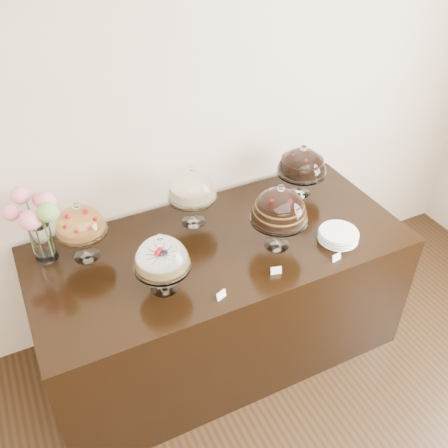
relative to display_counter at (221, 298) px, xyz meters
name	(u,v)px	position (x,y,z in m)	size (l,w,h in m)	color
wall_back	(161,115)	(-0.11, 0.55, 1.05)	(5.00, 0.04, 3.00)	beige
display_counter	(221,298)	(0.00, 0.00, 0.00)	(2.20, 1.00, 0.90)	black
cake_stand_sugar_sponge	(161,256)	(-0.42, -0.20, 0.67)	(0.29, 0.29, 0.35)	white
cake_stand_choco_layer	(280,207)	(0.29, -0.15, 0.72)	(0.33, 0.33, 0.41)	white
cake_stand_cheesecake	(192,187)	(-0.06, 0.27, 0.70)	(0.30, 0.30, 0.40)	white
cake_stand_dark_choco	(302,163)	(0.71, 0.25, 0.67)	(0.32, 0.32, 0.36)	white
cake_stand_fruit_tart	(80,223)	(-0.72, 0.24, 0.68)	(0.28, 0.28, 0.37)	white
flower_vase	(37,219)	(-0.93, 0.31, 0.73)	(0.28, 0.27, 0.44)	white
plate_stack	(338,235)	(0.64, -0.27, 0.48)	(0.23, 0.23, 0.06)	white
price_card_left	(221,295)	(-0.18, -0.40, 0.47)	(0.06, 0.01, 0.04)	white
price_card_right	(337,257)	(0.52, -0.41, 0.47)	(0.06, 0.01, 0.04)	white
price_card_extra	(276,270)	(0.16, -0.36, 0.47)	(0.06, 0.01, 0.04)	white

